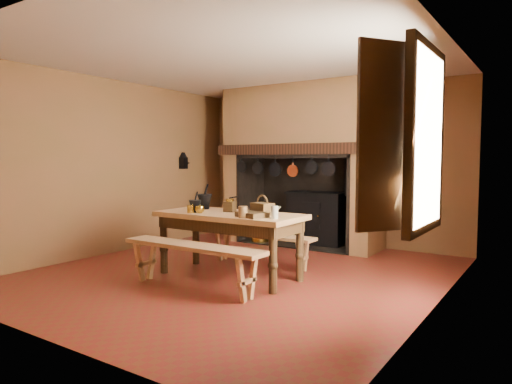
% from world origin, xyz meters
% --- Properties ---
extents(floor, '(5.50, 5.50, 0.00)m').
position_xyz_m(floor, '(0.00, 0.00, 0.00)').
color(floor, maroon).
rests_on(floor, ground).
extents(ceiling, '(5.50, 5.50, 0.00)m').
position_xyz_m(ceiling, '(0.00, 0.00, 2.80)').
color(ceiling, silver).
rests_on(ceiling, back_wall).
extents(back_wall, '(5.00, 0.02, 2.80)m').
position_xyz_m(back_wall, '(0.00, 2.75, 1.40)').
color(back_wall, brown).
rests_on(back_wall, floor).
extents(wall_left, '(0.02, 5.50, 2.80)m').
position_xyz_m(wall_left, '(-2.50, 0.00, 1.40)').
color(wall_left, brown).
rests_on(wall_left, floor).
extents(wall_right, '(0.02, 5.50, 2.80)m').
position_xyz_m(wall_right, '(2.50, 0.00, 1.40)').
color(wall_right, brown).
rests_on(wall_right, floor).
extents(wall_front, '(5.00, 0.02, 2.80)m').
position_xyz_m(wall_front, '(0.00, -2.75, 1.40)').
color(wall_front, brown).
rests_on(wall_front, floor).
extents(chimney_breast, '(2.95, 0.96, 2.80)m').
position_xyz_m(chimney_breast, '(-0.30, 2.31, 1.81)').
color(chimney_breast, brown).
rests_on(chimney_breast, floor).
extents(iron_range, '(1.12, 0.55, 1.60)m').
position_xyz_m(iron_range, '(-0.04, 2.45, 0.48)').
color(iron_range, black).
rests_on(iron_range, floor).
extents(hearth_pans, '(0.51, 0.62, 0.20)m').
position_xyz_m(hearth_pans, '(-1.05, 2.22, 0.09)').
color(hearth_pans, '#AF8828').
rests_on(hearth_pans, floor).
extents(hanging_pans, '(1.92, 0.29, 0.27)m').
position_xyz_m(hanging_pans, '(-0.34, 1.81, 1.36)').
color(hanging_pans, black).
rests_on(hanging_pans, chimney_breast).
extents(onion_string, '(0.12, 0.10, 0.46)m').
position_xyz_m(onion_string, '(1.00, 1.79, 1.33)').
color(onion_string, '#92401B').
rests_on(onion_string, chimney_breast).
extents(herb_bunch, '(0.20, 0.20, 0.35)m').
position_xyz_m(herb_bunch, '(1.18, 1.79, 1.38)').
color(herb_bunch, olive).
rests_on(herb_bunch, chimney_breast).
extents(window, '(0.39, 1.75, 1.76)m').
position_xyz_m(window, '(2.35, -0.40, 1.70)').
color(window, white).
rests_on(window, wall_right).
extents(wall_coffee_mill, '(0.23, 0.16, 0.31)m').
position_xyz_m(wall_coffee_mill, '(-2.42, 1.55, 1.52)').
color(wall_coffee_mill, black).
rests_on(wall_coffee_mill, wall_left).
extents(work_table, '(1.92, 0.85, 0.83)m').
position_xyz_m(work_table, '(0.02, -0.24, 0.70)').
color(work_table, '#A9754D').
rests_on(work_table, floor).
extents(bench_front, '(1.90, 0.33, 0.53)m').
position_xyz_m(bench_front, '(0.02, -0.95, 0.40)').
color(bench_front, '#A9754D').
rests_on(bench_front, floor).
extents(bench_back, '(1.66, 0.29, 0.47)m').
position_xyz_m(bench_back, '(0.02, 0.49, 0.35)').
color(bench_back, '#A9754D').
rests_on(bench_back, floor).
extents(mortar_large, '(0.21, 0.21, 0.35)m').
position_xyz_m(mortar_large, '(-0.53, -0.07, 0.95)').
color(mortar_large, black).
rests_on(mortar_large, work_table).
extents(mortar_small, '(0.16, 0.16, 0.27)m').
position_xyz_m(mortar_small, '(-0.37, -0.45, 0.92)').
color(mortar_small, black).
rests_on(mortar_small, work_table).
extents(coffee_grinder, '(0.19, 0.16, 0.21)m').
position_xyz_m(coffee_grinder, '(-0.06, -0.13, 0.91)').
color(coffee_grinder, '#362311').
rests_on(coffee_grinder, work_table).
extents(brass_mug_a, '(0.11, 0.11, 0.10)m').
position_xyz_m(brass_mug_a, '(-0.39, -0.52, 0.88)').
color(brass_mug_a, '#AF8828').
rests_on(brass_mug_a, work_table).
extents(brass_mug_b, '(0.09, 0.09, 0.09)m').
position_xyz_m(brass_mug_b, '(0.52, -0.12, 0.88)').
color(brass_mug_b, '#AF8828').
rests_on(brass_mug_b, work_table).
extents(mixing_bowl, '(0.44, 0.44, 0.08)m').
position_xyz_m(mixing_bowl, '(0.46, -0.03, 0.87)').
color(mixing_bowl, '#B2AD89').
rests_on(mixing_bowl, work_table).
extents(stoneware_crock, '(0.14, 0.14, 0.14)m').
position_xyz_m(stoneware_crock, '(0.45, -0.55, 0.90)').
color(stoneware_crock, brown).
rests_on(stoneware_crock, work_table).
extents(glass_jar, '(0.10, 0.10, 0.15)m').
position_xyz_m(glass_jar, '(0.80, -0.40, 0.90)').
color(glass_jar, beige).
rests_on(glass_jar, work_table).
extents(wicker_basket, '(0.30, 0.25, 0.25)m').
position_xyz_m(wicker_basket, '(0.48, -0.17, 0.91)').
color(wicker_basket, '#432B14').
rests_on(wicker_basket, work_table).
extents(wooden_tray, '(0.41, 0.34, 0.06)m').
position_xyz_m(wooden_tray, '(0.50, -0.44, 0.86)').
color(wooden_tray, '#362311').
rests_on(wooden_tray, work_table).
extents(brass_cup, '(0.15, 0.15, 0.09)m').
position_xyz_m(brass_cup, '(-0.27, -0.48, 0.88)').
color(brass_cup, '#AF8828').
rests_on(brass_cup, work_table).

